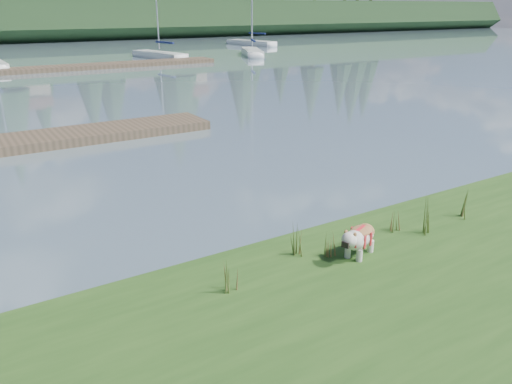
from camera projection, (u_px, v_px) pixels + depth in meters
ground at (11, 73)px, 33.90m from camera, size 200.00×200.00×0.00m
bulldog at (360, 236)px, 8.19m from camera, size 0.94×0.59×0.55m
dock_far at (42, 69)px, 34.84m from camera, size 26.00×2.20×0.30m
sailboat_bg_3 at (156, 54)px, 43.91m from camera, size 2.92×7.45×10.82m
sailboat_bg_4 at (251, 51)px, 46.80m from camera, size 4.27×7.05×10.60m
sailboat_bg_5 at (248, 42)px, 58.92m from camera, size 3.04×7.96×11.18m
weed_0 at (299, 240)px, 8.24m from camera, size 0.17×0.14×0.63m
weed_1 at (331, 246)px, 8.21m from camera, size 0.17×0.14×0.44m
weed_2 at (424, 216)px, 9.02m from camera, size 0.17×0.14×0.79m
weed_3 at (230, 275)px, 7.20m from camera, size 0.17×0.14×0.58m
weed_4 at (395, 221)px, 9.16m from camera, size 0.17×0.14×0.44m
weed_5 at (465, 204)px, 9.71m from camera, size 0.17×0.14×0.65m
mud_lip at (256, 260)px, 8.74m from camera, size 60.00×0.50×0.14m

